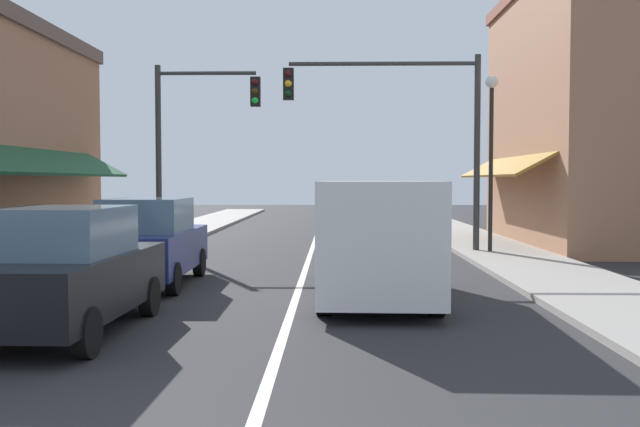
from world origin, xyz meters
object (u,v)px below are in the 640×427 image
at_px(parked_car_second_left, 148,242).
at_px(van_in_lane, 377,236).
at_px(parked_car_nearest_left, 65,271).
at_px(street_lamp_right_mid, 491,136).
at_px(traffic_signal_left_corner, 192,127).
at_px(traffic_signal_mast_arm, 409,117).

relative_size(parked_car_second_left, van_in_lane, 0.79).
bearing_deg(parked_car_second_left, parked_car_nearest_left, -89.91).
bearing_deg(street_lamp_right_mid, parked_car_second_left, -143.92).
relative_size(parked_car_nearest_left, van_in_lane, 0.79).
bearing_deg(street_lamp_right_mid, traffic_signal_left_corner, 168.39).
bearing_deg(parked_car_nearest_left, traffic_signal_left_corner, 94.43).
xyz_separation_m(van_in_lane, traffic_signal_mast_arm, (1.37, 7.93, 2.81)).
height_order(traffic_signal_mast_arm, street_lamp_right_mid, traffic_signal_mast_arm).
height_order(traffic_signal_mast_arm, traffic_signal_left_corner, traffic_signal_mast_arm).
bearing_deg(parked_car_second_left, street_lamp_right_mid, 35.46).
distance_m(parked_car_second_left, van_in_lane, 4.85).
xyz_separation_m(parked_car_nearest_left, traffic_signal_mast_arm, (5.87, 10.97, 3.07)).
height_order(parked_car_second_left, traffic_signal_left_corner, traffic_signal_left_corner).
bearing_deg(van_in_lane, street_lamp_right_mid, 65.99).
relative_size(van_in_lane, traffic_signal_left_corner, 0.92).
relative_size(van_in_lane, traffic_signal_mast_arm, 0.91).
xyz_separation_m(parked_car_nearest_left, street_lamp_right_mid, (8.16, 10.66, 2.52)).
xyz_separation_m(parked_car_nearest_left, traffic_signal_left_corner, (-0.70, 12.48, 2.89)).
relative_size(parked_car_second_left, traffic_signal_left_corner, 0.72).
relative_size(parked_car_second_left, traffic_signal_mast_arm, 0.72).
xyz_separation_m(traffic_signal_left_corner, street_lamp_right_mid, (8.86, -1.82, -0.38)).
height_order(van_in_lane, street_lamp_right_mid, street_lamp_right_mid).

